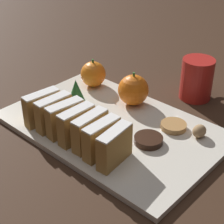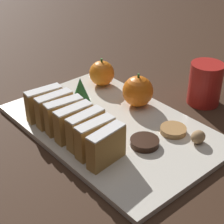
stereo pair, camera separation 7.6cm
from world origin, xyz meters
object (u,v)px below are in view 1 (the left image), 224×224
Objects in this scene: orange_near at (93,74)px; orange_far at (133,90)px; coffee_mug at (197,79)px; walnut at (199,131)px; chocolate_cookie at (149,139)px.

orange_far is (-0.00, -0.13, 0.00)m from orange_near.
orange_far is at bearing 150.86° from coffee_mug.
walnut is 0.10m from chocolate_cookie.
chocolate_cookie is (-0.09, -0.12, -0.03)m from orange_far.
orange_near is 0.91× the size of orange_far.
orange_far is at bearing 51.54° from chocolate_cookie.
walnut is at bearing -92.81° from orange_near.
chocolate_cookie is (-0.10, -0.25, -0.02)m from orange_near.
orange_near is 0.65× the size of coffee_mug.
orange_far is 0.18m from walnut.
orange_near is 0.27m from chocolate_cookie.
walnut is 0.29× the size of coffee_mug.
coffee_mug is at bearing 9.71° from chocolate_cookie.
orange_near is 0.13m from orange_far.
orange_far is 1.37× the size of chocolate_cookie.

